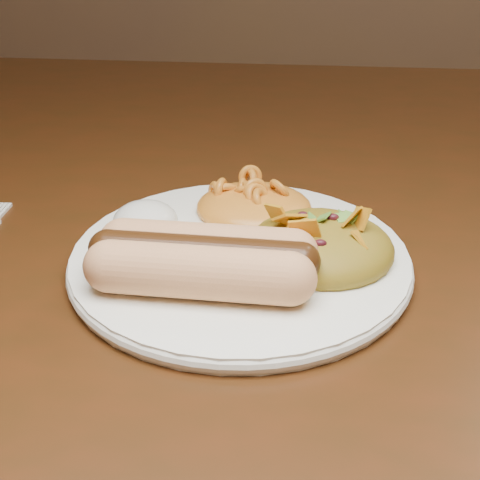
{
  "coord_description": "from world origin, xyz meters",
  "views": [
    {
      "loc": [
        -0.0,
        -0.59,
        1.01
      ],
      "look_at": [
        -0.05,
        -0.16,
        0.77
      ],
      "focal_mm": 50.0,
      "sensor_mm": 36.0,
      "label": 1
    }
  ],
  "objects": [
    {
      "name": "table",
      "position": [
        0.0,
        0.0,
        0.66
      ],
      "size": [
        1.6,
        0.9,
        0.75
      ],
      "color": "#3E1B0A",
      "rests_on": "floor"
    },
    {
      "name": "plate",
      "position": [
        -0.05,
        -0.16,
        0.76
      ],
      "size": [
        0.27,
        0.27,
        0.01
      ],
      "primitive_type": "cylinder",
      "rotation": [
        0.0,
        0.0,
        -0.07
      ],
      "color": "white",
      "rests_on": "table"
    },
    {
      "name": "hotdog",
      "position": [
        -0.07,
        -0.2,
        0.78
      ],
      "size": [
        0.13,
        0.07,
        0.04
      ],
      "rotation": [
        0.0,
        0.0,
        -0.03
      ],
      "color": "#FEA96A",
      "rests_on": "plate"
    },
    {
      "name": "mac_and_cheese",
      "position": [
        -0.04,
        -0.09,
        0.78
      ],
      "size": [
        0.1,
        0.09,
        0.04
      ],
      "primitive_type": "ellipsoid",
      "rotation": [
        0.0,
        0.0,
        -0.05
      ],
      "color": "orange",
      "rests_on": "plate"
    },
    {
      "name": "sour_cream",
      "position": [
        -0.12,
        -0.13,
        0.78
      ],
      "size": [
        0.06,
        0.06,
        0.03
      ],
      "primitive_type": "ellipsoid",
      "rotation": [
        0.0,
        0.0,
        -0.08
      ],
      "color": "white",
      "rests_on": "plate"
    },
    {
      "name": "taco_salad",
      "position": [
        0.01,
        -0.16,
        0.78
      ],
      "size": [
        0.11,
        0.1,
        0.05
      ],
      "rotation": [
        0.0,
        0.0,
        0.26
      ],
      "color": "#C95E13",
      "rests_on": "plate"
    }
  ]
}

